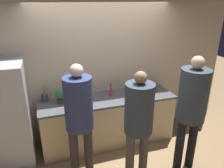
{
  "coord_description": "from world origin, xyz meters",
  "views": [
    {
      "loc": [
        -1.04,
        -3.0,
        2.55
      ],
      "look_at": [
        0.0,
        0.16,
        1.25
      ],
      "focal_mm": 35.0,
      "sensor_mm": 36.0,
      "label": 1
    }
  ],
  "objects_px": {
    "cup_black": "(154,88)",
    "utensil_crock": "(45,97)",
    "bottle_red": "(111,91)",
    "potted_plant": "(61,95)",
    "bottle_dark": "(147,91)",
    "person_center": "(139,117)",
    "person_left": "(79,113)",
    "bottle_amber": "(142,94)",
    "refrigerator": "(5,116)",
    "fruit_bowl": "(133,90)",
    "person_right": "(192,104)"
  },
  "relations": [
    {
      "from": "person_center",
      "to": "cup_black",
      "type": "distance_m",
      "value": 1.36
    },
    {
      "from": "bottle_red",
      "to": "potted_plant",
      "type": "height_order",
      "value": "potted_plant"
    },
    {
      "from": "person_left",
      "to": "person_right",
      "type": "bearing_deg",
      "value": -11.77
    },
    {
      "from": "utensil_crock",
      "to": "potted_plant",
      "type": "height_order",
      "value": "utensil_crock"
    },
    {
      "from": "potted_plant",
      "to": "bottle_dark",
      "type": "bearing_deg",
      "value": -6.23
    },
    {
      "from": "refrigerator",
      "to": "bottle_dark",
      "type": "xyz_separation_m",
      "value": [
        2.42,
        -0.07,
        0.12
      ]
    },
    {
      "from": "person_center",
      "to": "utensil_crock",
      "type": "height_order",
      "value": "person_center"
    },
    {
      "from": "person_center",
      "to": "bottle_red",
      "type": "xyz_separation_m",
      "value": [
        -0.05,
        1.08,
        -0.05
      ]
    },
    {
      "from": "cup_black",
      "to": "potted_plant",
      "type": "height_order",
      "value": "potted_plant"
    },
    {
      "from": "refrigerator",
      "to": "cup_black",
      "type": "bearing_deg",
      "value": 1.74
    },
    {
      "from": "cup_black",
      "to": "utensil_crock",
      "type": "bearing_deg",
      "value": 175.79
    },
    {
      "from": "potted_plant",
      "to": "person_left",
      "type": "bearing_deg",
      "value": -78.16
    },
    {
      "from": "bottle_amber",
      "to": "cup_black",
      "type": "relative_size",
      "value": 2.05
    },
    {
      "from": "refrigerator",
      "to": "utensil_crock",
      "type": "bearing_deg",
      "value": 20.06
    },
    {
      "from": "bottle_amber",
      "to": "cup_black",
      "type": "xyz_separation_m",
      "value": [
        0.37,
        0.23,
        -0.02
      ]
    },
    {
      "from": "person_right",
      "to": "bottle_dark",
      "type": "distance_m",
      "value": 1.01
    },
    {
      "from": "utensil_crock",
      "to": "refrigerator",
      "type": "bearing_deg",
      "value": -159.94
    },
    {
      "from": "cup_black",
      "to": "bottle_dark",
      "type": "bearing_deg",
      "value": -146.49
    },
    {
      "from": "person_right",
      "to": "utensil_crock",
      "type": "xyz_separation_m",
      "value": [
        -2.01,
        1.27,
        -0.17
      ]
    },
    {
      "from": "bottle_amber",
      "to": "person_center",
      "type": "bearing_deg",
      "value": -118.56
    },
    {
      "from": "person_right",
      "to": "utensil_crock",
      "type": "relative_size",
      "value": 6.03
    },
    {
      "from": "person_center",
      "to": "bottle_dark",
      "type": "bearing_deg",
      "value": 57.03
    },
    {
      "from": "person_center",
      "to": "utensil_crock",
      "type": "relative_size",
      "value": 5.55
    },
    {
      "from": "refrigerator",
      "to": "potted_plant",
      "type": "height_order",
      "value": "refrigerator"
    },
    {
      "from": "refrigerator",
      "to": "person_left",
      "type": "distance_m",
      "value": 1.29
    },
    {
      "from": "bottle_red",
      "to": "potted_plant",
      "type": "distance_m",
      "value": 0.89
    },
    {
      "from": "fruit_bowl",
      "to": "refrigerator",
      "type": "bearing_deg",
      "value": -177.67
    },
    {
      "from": "person_center",
      "to": "utensil_crock",
      "type": "distance_m",
      "value": 1.71
    },
    {
      "from": "bottle_red",
      "to": "utensil_crock",
      "type": "bearing_deg",
      "value": 173.17
    },
    {
      "from": "fruit_bowl",
      "to": "bottle_dark",
      "type": "distance_m",
      "value": 0.26
    },
    {
      "from": "refrigerator",
      "to": "person_left",
      "type": "xyz_separation_m",
      "value": [
        1.05,
        -0.71,
        0.25
      ]
    },
    {
      "from": "person_right",
      "to": "fruit_bowl",
      "type": "height_order",
      "value": "person_right"
    },
    {
      "from": "person_left",
      "to": "bottle_red",
      "type": "relative_size",
      "value": 7.84
    },
    {
      "from": "fruit_bowl",
      "to": "utensil_crock",
      "type": "bearing_deg",
      "value": 174.99
    },
    {
      "from": "bottle_dark",
      "to": "bottle_red",
      "type": "distance_m",
      "value": 0.67
    },
    {
      "from": "person_right",
      "to": "utensil_crock",
      "type": "distance_m",
      "value": 2.38
    },
    {
      "from": "person_center",
      "to": "utensil_crock",
      "type": "bearing_deg",
      "value": 134.37
    },
    {
      "from": "refrigerator",
      "to": "person_right",
      "type": "bearing_deg",
      "value": -21.55
    },
    {
      "from": "person_left",
      "to": "cup_black",
      "type": "xyz_separation_m",
      "value": [
        1.59,
        0.79,
        -0.16
      ]
    },
    {
      "from": "bottle_amber",
      "to": "bottle_dark",
      "type": "relative_size",
      "value": 1.01
    },
    {
      "from": "bottle_amber",
      "to": "person_right",
      "type": "bearing_deg",
      "value": -68.37
    },
    {
      "from": "person_left",
      "to": "bottle_amber",
      "type": "distance_m",
      "value": 1.36
    },
    {
      "from": "person_center",
      "to": "bottle_red",
      "type": "relative_size",
      "value": 7.46
    },
    {
      "from": "utensil_crock",
      "to": "bottle_dark",
      "type": "height_order",
      "value": "utensil_crock"
    },
    {
      "from": "person_center",
      "to": "refrigerator",
      "type": "bearing_deg",
      "value": 151.42
    },
    {
      "from": "person_right",
      "to": "bottle_dark",
      "type": "height_order",
      "value": "person_right"
    },
    {
      "from": "fruit_bowl",
      "to": "person_center",
      "type": "bearing_deg",
      "value": -109.79
    },
    {
      "from": "person_left",
      "to": "utensil_crock",
      "type": "bearing_deg",
      "value": 114.39
    },
    {
      "from": "bottle_amber",
      "to": "bottle_red",
      "type": "relative_size",
      "value": 0.69
    },
    {
      "from": "refrigerator",
      "to": "bottle_dark",
      "type": "height_order",
      "value": "refrigerator"
    }
  ]
}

